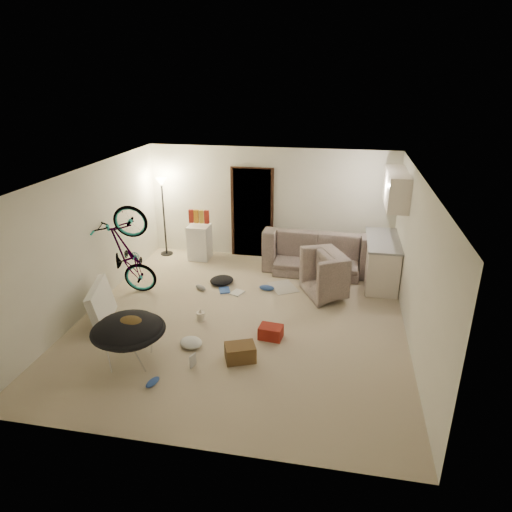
% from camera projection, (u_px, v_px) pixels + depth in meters
% --- Properties ---
extents(floor, '(5.50, 6.00, 0.02)m').
position_uv_depth(floor, '(242.00, 319.00, 7.93)').
color(floor, '#C2B195').
rests_on(floor, ground).
extents(ceiling, '(5.50, 6.00, 0.02)m').
position_uv_depth(ceiling, '(240.00, 175.00, 6.99)').
color(ceiling, white).
rests_on(ceiling, wall_back).
extents(wall_back, '(5.50, 0.02, 2.50)m').
position_uv_depth(wall_back, '(270.00, 204.00, 10.21)').
color(wall_back, white).
rests_on(wall_back, floor).
extents(wall_front, '(5.50, 0.02, 2.50)m').
position_uv_depth(wall_front, '(178.00, 355.00, 4.72)').
color(wall_front, white).
rests_on(wall_front, floor).
extents(wall_left, '(0.02, 6.00, 2.50)m').
position_uv_depth(wall_left, '(87.00, 241.00, 7.94)').
color(wall_left, white).
rests_on(wall_left, floor).
extents(wall_right, '(0.02, 6.00, 2.50)m').
position_uv_depth(wall_right, '(417.00, 264.00, 6.98)').
color(wall_right, white).
rests_on(wall_right, floor).
extents(doorway, '(0.85, 0.10, 2.04)m').
position_uv_depth(doorway, '(252.00, 213.00, 10.33)').
color(doorway, black).
rests_on(doorway, floor).
extents(door_trim, '(0.97, 0.04, 2.10)m').
position_uv_depth(door_trim, '(252.00, 214.00, 10.30)').
color(door_trim, '#311B11').
rests_on(door_trim, floor).
extents(floor_lamp, '(0.28, 0.28, 1.81)m').
position_uv_depth(floor_lamp, '(163.00, 200.00, 10.27)').
color(floor_lamp, black).
rests_on(floor_lamp, floor).
extents(kitchen_counter, '(0.60, 1.50, 0.88)m').
position_uv_depth(kitchen_counter, '(381.00, 262.00, 9.16)').
color(kitchen_counter, silver).
rests_on(kitchen_counter, floor).
extents(counter_top, '(0.64, 1.54, 0.04)m').
position_uv_depth(counter_top, '(383.00, 240.00, 8.99)').
color(counter_top, gray).
rests_on(counter_top, kitchen_counter).
extents(kitchen_uppers, '(0.38, 1.40, 0.65)m').
position_uv_depth(kitchen_uppers, '(396.00, 188.00, 8.58)').
color(kitchen_uppers, silver).
rests_on(kitchen_uppers, wall_right).
extents(sofa, '(2.33, 0.96, 0.67)m').
position_uv_depth(sofa, '(318.00, 254.00, 9.84)').
color(sofa, '#363D35').
rests_on(sofa, floor).
extents(armchair, '(1.21, 1.27, 0.64)m').
position_uv_depth(armchair, '(340.00, 278.00, 8.73)').
color(armchair, '#363D35').
rests_on(armchair, floor).
extents(bicycle, '(1.92, 1.00, 1.06)m').
position_uv_depth(bicycle, '(129.00, 271.00, 8.63)').
color(bicycle, black).
rests_on(bicycle, floor).
extents(book_asset, '(0.24, 0.21, 0.02)m').
position_uv_depth(book_asset, '(190.00, 369.00, 6.57)').
color(book_asset, maroon).
rests_on(book_asset, floor).
extents(mini_fridge, '(0.47, 0.47, 0.79)m').
position_uv_depth(mini_fridge, '(200.00, 242.00, 10.37)').
color(mini_fridge, white).
rests_on(mini_fridge, floor).
extents(snack_box_0, '(0.11, 0.08, 0.30)m').
position_uv_depth(snack_box_0, '(191.00, 216.00, 10.18)').
color(snack_box_0, maroon).
rests_on(snack_box_0, mini_fridge).
extents(snack_box_1, '(0.10, 0.07, 0.30)m').
position_uv_depth(snack_box_1, '(196.00, 216.00, 10.16)').
color(snack_box_1, '#BB7617').
rests_on(snack_box_1, mini_fridge).
extents(snack_box_2, '(0.12, 0.10, 0.30)m').
position_uv_depth(snack_box_2, '(201.00, 217.00, 10.14)').
color(snack_box_2, gold).
rests_on(snack_box_2, mini_fridge).
extents(snack_box_3, '(0.10, 0.07, 0.30)m').
position_uv_depth(snack_box_3, '(207.00, 217.00, 10.12)').
color(snack_box_3, maroon).
rests_on(snack_box_3, mini_fridge).
extents(saucer_chair, '(1.06, 1.06, 0.75)m').
position_uv_depth(saucer_chair, '(129.00, 336.00, 6.56)').
color(saucer_chair, silver).
rests_on(saucer_chair, floor).
extents(hoodie, '(0.48, 0.40, 0.22)m').
position_uv_depth(hoodie, '(130.00, 325.00, 6.44)').
color(hoodie, '#4D391A').
rests_on(hoodie, saucer_chair).
extents(sofa_drape, '(0.62, 0.53, 0.28)m').
position_uv_depth(sofa_drape, '(275.00, 243.00, 9.93)').
color(sofa_drape, black).
rests_on(sofa_drape, sofa).
extents(tv_box, '(0.54, 1.07, 0.69)m').
position_uv_depth(tv_box, '(101.00, 304.00, 7.69)').
color(tv_box, silver).
rests_on(tv_box, floor).
extents(drink_case_a, '(0.52, 0.45, 0.25)m').
position_uv_depth(drink_case_a, '(240.00, 353.00, 6.74)').
color(drink_case_a, brown).
rests_on(drink_case_a, floor).
extents(drink_case_b, '(0.39, 0.31, 0.21)m').
position_uv_depth(drink_case_b, '(271.00, 332.00, 7.31)').
color(drink_case_b, maroon).
rests_on(drink_case_b, floor).
extents(juicer, '(0.15, 0.15, 0.21)m').
position_uv_depth(juicer, '(201.00, 316.00, 7.85)').
color(juicer, beige).
rests_on(juicer, floor).
extents(newspaper, '(0.71, 0.76, 0.01)m').
position_uv_depth(newspaper, '(283.00, 287.00, 9.09)').
color(newspaper, '#B9B2AB').
rests_on(newspaper, floor).
extents(book_blue, '(0.29, 0.33, 0.03)m').
position_uv_depth(book_blue, '(225.00, 290.00, 8.93)').
color(book_blue, '#2F53AC').
rests_on(book_blue, floor).
extents(book_white, '(0.28, 0.32, 0.02)m').
position_uv_depth(book_white, '(237.00, 293.00, 8.83)').
color(book_white, silver).
rests_on(book_white, floor).
extents(shoe_0, '(0.31, 0.13, 0.11)m').
position_uv_depth(shoe_0, '(267.00, 288.00, 8.94)').
color(shoe_0, '#2F53AC').
rests_on(shoe_0, floor).
extents(shoe_1, '(0.29, 0.24, 0.10)m').
position_uv_depth(shoe_1, '(201.00, 288.00, 8.95)').
color(shoe_1, slate).
rests_on(shoe_1, floor).
extents(shoe_2, '(0.18, 0.27, 0.09)m').
position_uv_depth(shoe_2, '(153.00, 382.00, 6.22)').
color(shoe_2, '#2F53AC').
rests_on(shoe_2, floor).
extents(shoe_3, '(0.25, 0.25, 0.09)m').
position_uv_depth(shoe_3, '(162.00, 325.00, 7.63)').
color(shoe_3, slate).
rests_on(shoe_3, floor).
extents(clothes_lump_b, '(0.64, 0.64, 0.15)m').
position_uv_depth(clothes_lump_b, '(222.00, 280.00, 9.22)').
color(clothes_lump_b, black).
rests_on(clothes_lump_b, floor).
extents(clothes_lump_c, '(0.49, 0.48, 0.12)m').
position_uv_depth(clothes_lump_c, '(191.00, 343.00, 7.11)').
color(clothes_lump_c, silver).
rests_on(clothes_lump_c, floor).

